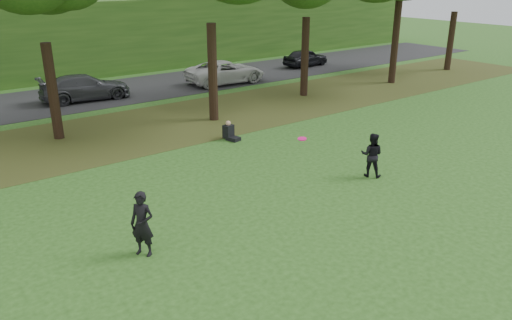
% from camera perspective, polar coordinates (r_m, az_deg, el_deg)
% --- Properties ---
extents(ground, '(120.00, 120.00, 0.00)m').
position_cam_1_polar(ground, '(13.52, 9.11, -9.98)').
color(ground, '#234716').
rests_on(ground, ground).
extents(leaf_litter, '(60.00, 7.00, 0.01)m').
position_cam_1_polar(leaf_litter, '(23.60, -13.98, 3.28)').
color(leaf_litter, '#413A17').
rests_on(leaf_litter, ground).
extents(street, '(70.00, 7.00, 0.02)m').
position_cam_1_polar(street, '(30.91, -19.98, 6.74)').
color(street, black).
rests_on(street, ground).
extents(far_hedge, '(70.00, 3.00, 5.00)m').
position_cam_1_polar(far_hedge, '(36.20, -23.47, 12.21)').
color(far_hedge, '#234A15').
rests_on(far_hedge, ground).
extents(player_left, '(0.71, 0.76, 1.74)m').
position_cam_1_polar(player_left, '(13.02, -12.87, -7.15)').
color(player_left, black).
rests_on(player_left, ground).
extents(player_right, '(0.93, 0.98, 1.59)m').
position_cam_1_polar(player_right, '(18.01, 13.08, 0.57)').
color(player_right, black).
rests_on(player_right, ground).
extents(parked_cars, '(41.22, 4.21, 1.45)m').
position_cam_1_polar(parked_cars, '(30.04, -17.87, 8.00)').
color(parked_cars, black).
rests_on(parked_cars, street).
extents(frisbee, '(0.34, 0.33, 0.06)m').
position_cam_1_polar(frisbee, '(14.89, 5.29, 2.44)').
color(frisbee, '#E7137A').
rests_on(frisbee, ground).
extents(seated_person, '(0.57, 0.81, 0.83)m').
position_cam_1_polar(seated_person, '(21.63, -3.02, 3.14)').
color(seated_person, black).
rests_on(seated_person, ground).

